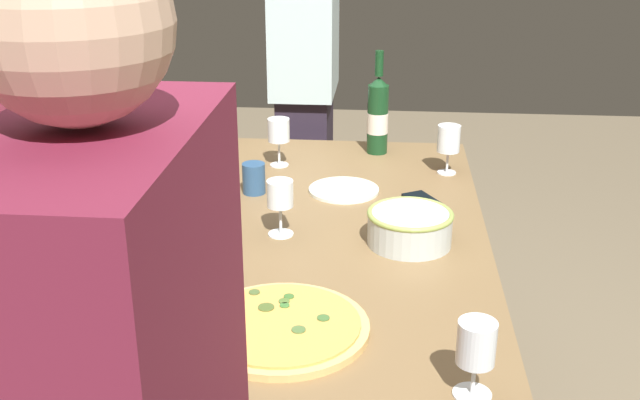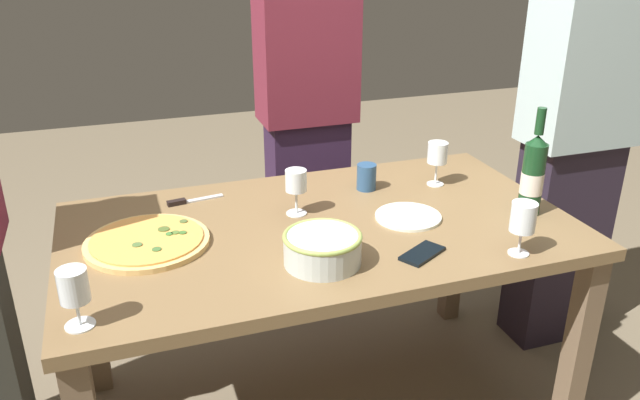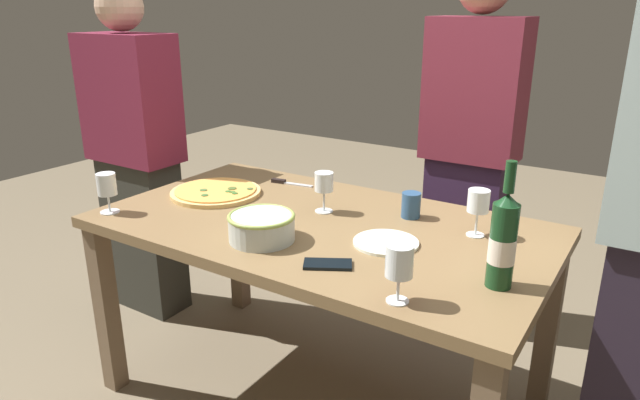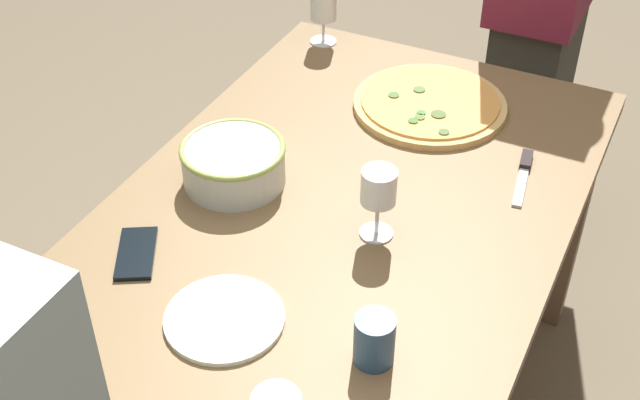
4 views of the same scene
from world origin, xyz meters
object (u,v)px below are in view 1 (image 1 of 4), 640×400
(wine_glass_far_left, at_px, (280,197))
(cup_amber, at_px, (254,178))
(cell_phone, at_px, (424,201))
(dining_table, at_px, (320,260))
(wine_glass_far_right, at_px, (476,347))
(serving_bowl, at_px, (410,226))
(person_host, at_px, (37,157))
(wine_glass_near_pizza, at_px, (279,132))
(person_guest_left, at_px, (305,83))
(pizza_knife, at_px, (172,287))
(pizza, at_px, (282,327))
(wine_bottle, at_px, (378,115))
(side_plate, at_px, (344,190))
(wine_glass_by_bottle, at_px, (449,141))

(wine_glass_far_left, xyz_separation_m, cup_amber, (0.30, 0.12, -0.06))
(cell_phone, bearing_deg, dining_table, -173.18)
(wine_glass_far_right, bearing_deg, serving_bowl, 9.02)
(person_host, bearing_deg, cup_amber, 16.03)
(wine_glass_far_right, distance_m, person_host, 1.56)
(wine_glass_near_pizza, bearing_deg, person_guest_left, -2.61)
(pizza_knife, bearing_deg, pizza, -119.78)
(pizza, relative_size, person_host, 0.22)
(dining_table, height_order, pizza_knife, pizza_knife)
(wine_glass_far_left, relative_size, cell_phone, 1.06)
(dining_table, relative_size, person_host, 0.96)
(dining_table, distance_m, person_guest_left, 1.12)
(wine_glass_far_left, height_order, cell_phone, wine_glass_far_left)
(wine_bottle, distance_m, person_host, 1.12)
(person_host, bearing_deg, cell_phone, 13.81)
(pizza_knife, height_order, person_guest_left, person_guest_left)
(cell_phone, height_order, person_host, person_host)
(dining_table, height_order, side_plate, side_plate)
(dining_table, bearing_deg, pizza, 176.40)
(wine_glass_far_right, bearing_deg, dining_table, 25.41)
(wine_glass_by_bottle, xyz_separation_m, cell_phone, (-0.27, 0.08, -0.10))
(pizza, bearing_deg, wine_glass_far_left, 7.93)
(side_plate, bearing_deg, pizza, 174.33)
(serving_bowl, relative_size, pizza_knife, 1.14)
(wine_glass_far_right, distance_m, cup_amber, 1.12)
(cell_phone, bearing_deg, pizza, -143.03)
(pizza_knife, bearing_deg, person_host, 43.38)
(wine_glass_far_left, distance_m, cup_amber, 0.33)
(wine_glass_far_left, bearing_deg, wine_bottle, -18.42)
(serving_bowl, distance_m, wine_glass_far_left, 0.35)
(side_plate, bearing_deg, cell_phone, -106.80)
(dining_table, bearing_deg, person_host, 74.83)
(serving_bowl, height_order, pizza_knife, serving_bowl)
(wine_glass_by_bottle, relative_size, wine_glass_far_left, 1.05)
(cell_phone, bearing_deg, wine_bottle, 78.09)
(cell_phone, bearing_deg, cup_amber, 146.08)
(dining_table, distance_m, cell_phone, 0.37)
(serving_bowl, bearing_deg, pizza_knife, 118.68)
(serving_bowl, xyz_separation_m, person_host, (0.32, 1.13, 0.05))
(pizza, xyz_separation_m, cup_amber, (0.78, 0.19, 0.04))
(wine_glass_near_pizza, height_order, wine_glass_by_bottle, same)
(pizza_knife, distance_m, person_host, 0.85)
(pizza, xyz_separation_m, cell_phone, (0.74, -0.32, -0.01))
(pizza, relative_size, cell_phone, 2.56)
(cup_amber, bearing_deg, side_plate, -82.72)
(dining_table, xyz_separation_m, person_guest_left, (1.08, 0.15, 0.24))
(wine_glass_near_pizza, bearing_deg, wine_bottle, -62.28)
(dining_table, height_order, wine_glass_near_pizza, wine_glass_near_pizza)
(pizza_knife, relative_size, person_host, 0.12)
(serving_bowl, height_order, side_plate, serving_bowl)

